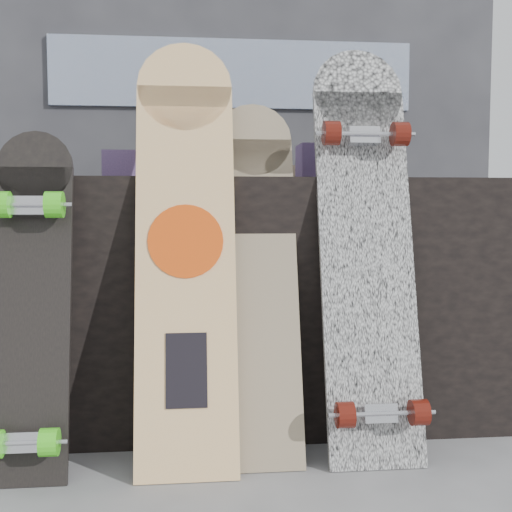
{
  "coord_description": "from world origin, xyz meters",
  "views": [
    {
      "loc": [
        -0.2,
        -1.65,
        0.72
      ],
      "look_at": [
        -0.01,
        0.2,
        0.57
      ],
      "focal_mm": 45.0,
      "sensor_mm": 36.0,
      "label": 1
    }
  ],
  "objects": [
    {
      "name": "ground",
      "position": [
        0.0,
        0.0,
        0.0
      ],
      "size": [
        60.0,
        60.0,
        0.0
      ],
      "primitive_type": "plane",
      "color": "slate",
      "rests_on": "ground"
    },
    {
      "name": "vendor_table",
      "position": [
        0.0,
        0.5,
        0.4
      ],
      "size": [
        1.6,
        0.6,
        0.8
      ],
      "primitive_type": "cube",
      "color": "black",
      "rests_on": "ground"
    },
    {
      "name": "booth",
      "position": [
        0.0,
        1.35,
        1.1
      ],
      "size": [
        2.4,
        0.22,
        2.2
      ],
      "color": "#303035",
      "rests_on": "ground"
    },
    {
      "name": "merch_box_purple",
      "position": [
        -0.39,
        0.57,
        0.85
      ],
      "size": [
        0.18,
        0.12,
        0.1
      ],
      "primitive_type": "cube",
      "color": "#44366E",
      "rests_on": "vendor_table"
    },
    {
      "name": "merch_box_small",
      "position": [
        0.24,
        0.49,
        0.86
      ],
      "size": [
        0.14,
        0.14,
        0.12
      ],
      "primitive_type": "cube",
      "color": "#44366E",
      "rests_on": "vendor_table"
    },
    {
      "name": "merch_box_flat",
      "position": [
        0.09,
        0.67,
        0.83
      ],
      "size": [
        0.22,
        0.1,
        0.06
      ],
      "primitive_type": "cube",
      "color": "#D1B78C",
      "rests_on": "vendor_table"
    },
    {
      "name": "longboard_geisha",
      "position": [
        -0.21,
        0.15,
        0.63
      ],
      "size": [
        0.28,
        0.35,
        1.2
      ],
      "rotation": [
        -0.27,
        0.0,
        0.0
      ],
      "color": "beige",
      "rests_on": "ground"
    },
    {
      "name": "longboard_celtic",
      "position": [
        -0.0,
        0.18,
        0.54
      ],
      "size": [
        0.23,
        0.33,
        1.03
      ],
      "rotation": [
        -0.3,
        0.0,
        0.0
      ],
      "color": "beige",
      "rests_on": "ground"
    },
    {
      "name": "longboard_cascadia",
      "position": [
        0.31,
        0.15,
        0.62
      ],
      "size": [
        0.27,
        0.37,
        1.19
      ],
      "rotation": [
        -0.25,
        0.0,
        0.0
      ],
      "color": "white",
      "rests_on": "ground"
    },
    {
      "name": "skateboard_dark",
      "position": [
        -0.62,
        0.07,
        0.47
      ],
      "size": [
        0.2,
        0.28,
        0.92
      ],
      "rotation": [
        -0.22,
        0.0,
        0.0
      ],
      "color": "black",
      "rests_on": "ground"
    }
  ]
}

